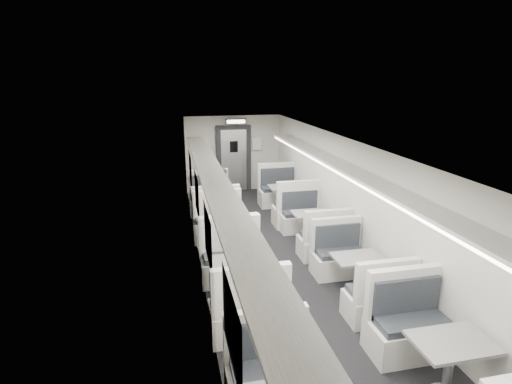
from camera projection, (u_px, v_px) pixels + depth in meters
name	position (u px, v px, depth m)	size (l,w,h in m)	color
room	(287.00, 217.00, 7.02)	(3.24, 12.24, 2.64)	black
booth_left_a	(213.00, 209.00, 9.95)	(1.08, 2.18, 1.17)	white
booth_left_b	(222.00, 236.00, 8.25)	(1.11, 2.24, 1.20)	white
booth_left_c	(239.00, 282.00, 6.41)	(1.09, 2.21, 1.18)	white
booth_right_a	(286.00, 200.00, 10.63)	(1.10, 2.23, 1.19)	white
booth_right_b	(311.00, 227.00, 8.83)	(0.99, 2.01, 1.08)	white
booth_right_c	(356.00, 275.00, 6.72)	(0.98, 1.98, 1.06)	white
booth_right_d	(448.00, 369.00, 4.53)	(1.06, 2.16, 1.15)	white
passenger	(224.00, 195.00, 10.09)	(0.51, 0.33, 1.39)	black
window_a	(191.00, 170.00, 9.87)	(0.02, 1.18, 0.84)	black
window_b	(197.00, 195.00, 7.80)	(0.02, 1.18, 0.84)	black
window_c	(208.00, 237.00, 5.74)	(0.02, 1.18, 0.84)	black
window_d	(232.00, 328.00, 3.68)	(0.02, 1.18, 0.84)	black
luggage_rack_left	(218.00, 186.00, 6.29)	(0.46, 10.40, 0.09)	white
luggage_rack_right	(363.00, 178.00, 6.79)	(0.46, 10.40, 0.09)	white
vestibule_door	(234.00, 159.00, 12.63)	(1.10, 0.13, 2.10)	black
exit_sign	(236.00, 121.00, 11.82)	(0.62, 0.12, 0.16)	black
wall_notice	(257.00, 144.00, 12.64)	(0.32, 0.02, 0.40)	silver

